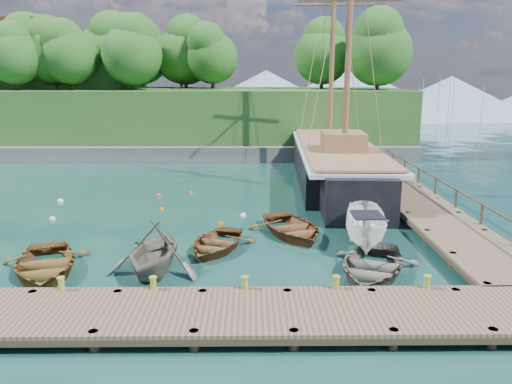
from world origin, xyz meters
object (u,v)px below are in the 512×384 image
rowboat_0 (45,273)px  cabin_boat_white (365,246)px  rowboat_1 (155,273)px  schooner (335,165)px  rowboat_2 (216,249)px  rowboat_4 (292,235)px  rowboat_3 (371,275)px

rowboat_0 → cabin_boat_white: cabin_boat_white is taller
rowboat_1 → cabin_boat_white: (8.84, 3.06, 0.00)m
rowboat_1 → schooner: schooner is taller
cabin_boat_white → schooner: schooner is taller
rowboat_0 → rowboat_2: 6.92m
rowboat_0 → rowboat_4: bearing=6.5°
cabin_boat_white → rowboat_4: bearing=165.4°
rowboat_4 → cabin_boat_white: cabin_boat_white is taller
schooner → rowboat_4: bearing=-106.0°
schooner → cabin_boat_white: bearing=-91.2°
rowboat_4 → rowboat_0: bearing=-174.7°
rowboat_3 → rowboat_4: (-2.65, 4.80, 0.00)m
rowboat_4 → schooner: schooner is taller
cabin_boat_white → schooner: 13.69m
rowboat_1 → rowboat_3: bearing=4.0°
rowboat_1 → rowboat_3: 8.32m
rowboat_0 → rowboat_3: rowboat_3 is taller
rowboat_2 → cabin_boat_white: (6.66, 0.42, 0.00)m
rowboat_4 → rowboat_2: bearing=-170.4°
rowboat_1 → schooner: size_ratio=0.14×
rowboat_0 → rowboat_3: size_ratio=0.99×
schooner → rowboat_3: bearing=-92.3°
rowboat_0 → schooner: schooner is taller
rowboat_3 → schooner: schooner is taller
rowboat_0 → rowboat_4: rowboat_0 is taller
rowboat_3 → cabin_boat_white: bearing=102.8°
rowboat_0 → rowboat_2: size_ratio=1.17×
rowboat_1 → rowboat_2: bearing=55.9°
rowboat_0 → schooner: size_ratio=0.17×
rowboat_1 → rowboat_2: rowboat_1 is taller
rowboat_1 → rowboat_4: rowboat_1 is taller
rowboat_3 → cabin_boat_white: (0.52, 3.29, 0.00)m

